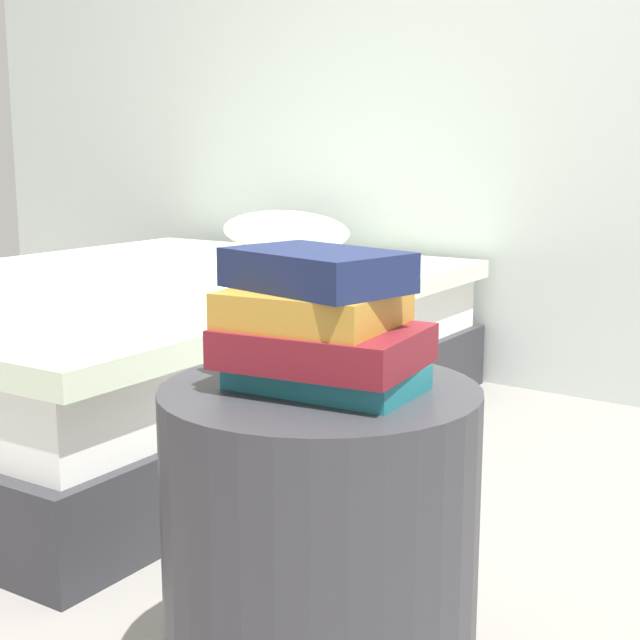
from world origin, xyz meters
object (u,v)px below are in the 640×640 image
at_px(side_table, 320,552).
at_px(book_ochre, 313,307).
at_px(book_maroon, 323,346).
at_px(book_teal, 328,376).
at_px(bed, 144,346).
at_px(book_navy, 315,270).

distance_m(side_table, book_ochre, 0.37).
bearing_deg(book_maroon, book_ochre, 162.55).
height_order(side_table, book_teal, book_teal).
xyz_separation_m(book_maroon, book_ochre, (-0.02, 0.00, 0.05)).
relative_size(side_table, book_maroon, 1.87).
height_order(bed, side_table, bed).
relative_size(bed, book_teal, 7.88).
relative_size(bed, book_navy, 8.36).
xyz_separation_m(bed, side_table, (1.37, -0.91, 0.02)).
height_order(book_maroon, book_ochre, book_ochre).
xyz_separation_m(book_ochre, book_navy, (0.00, -0.00, 0.05)).
bearing_deg(book_maroon, book_teal, 73.14).
height_order(side_table, book_ochre, book_ochre).
height_order(bed, book_maroon, bed).
bearing_deg(book_maroon, book_navy, 161.33).
height_order(bed, book_teal, bed).
distance_m(bed, side_table, 1.64).
height_order(book_teal, book_navy, book_navy).
distance_m(book_maroon, book_navy, 0.11).
xyz_separation_m(side_table, book_teal, (0.01, 0.00, 0.27)).
bearing_deg(book_maroon, side_table, 142.56).
bearing_deg(side_table, book_maroon, -27.96).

